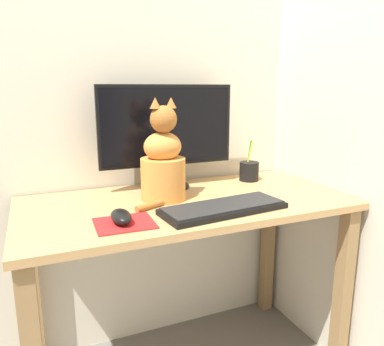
# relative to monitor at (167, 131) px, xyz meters

# --- Properties ---
(wall_back) EXTENTS (7.00, 0.04, 2.50)m
(wall_back) POSITION_rel_monitor_xyz_m (0.00, 0.13, 0.31)
(wall_back) COLOR beige
(wall_back) RESTS_ON ground_plane
(wall_side_right) EXTENTS (0.04, 7.00, 2.50)m
(wall_side_right) POSITION_rel_monitor_xyz_m (0.61, -0.19, 0.31)
(wall_side_right) COLOR beige
(wall_side_right) RESTS_ON ground_plane
(desk) EXTENTS (1.15, 0.57, 0.71)m
(desk) POSITION_rel_monitor_xyz_m (0.00, -0.19, -0.34)
(desk) COLOR tan
(desk) RESTS_ON ground_plane
(monitor) EXTENTS (0.54, 0.17, 0.41)m
(monitor) POSITION_rel_monitor_xyz_m (0.00, 0.00, 0.00)
(monitor) COLOR black
(monitor) RESTS_ON desk
(keyboard) EXTENTS (0.43, 0.19, 0.02)m
(keyboard) POSITION_rel_monitor_xyz_m (0.07, -0.35, -0.22)
(keyboard) COLOR black
(keyboard) RESTS_ON desk
(mousepad_left) EXTENTS (0.18, 0.16, 0.00)m
(mousepad_left) POSITION_rel_monitor_xyz_m (-0.26, -0.34, -0.22)
(mousepad_left) COLOR red
(mousepad_left) RESTS_ON desk
(computer_mouse_left) EXTENTS (0.06, 0.11, 0.04)m
(computer_mouse_left) POSITION_rel_monitor_xyz_m (-0.27, -0.34, -0.20)
(computer_mouse_left) COLOR black
(computer_mouse_left) RESTS_ON mousepad_left
(cat) EXTENTS (0.22, 0.21, 0.36)m
(cat) POSITION_rel_monitor_xyz_m (-0.07, -0.15, -0.09)
(cat) COLOR #D6893D
(cat) RESTS_ON desk
(pen_cup) EXTENTS (0.08, 0.08, 0.17)m
(pen_cup) POSITION_rel_monitor_xyz_m (0.36, -0.03, -0.18)
(pen_cup) COLOR black
(pen_cup) RESTS_ON desk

